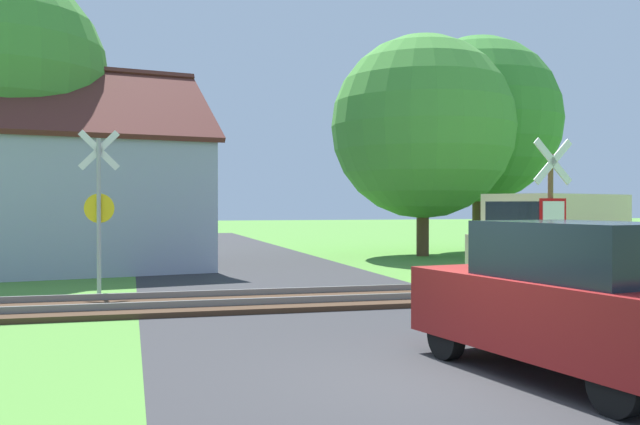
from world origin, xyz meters
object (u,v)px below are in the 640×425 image
Objects in this scene: tree_far at (478,120)px; mail_truck at (555,233)px; stop_sign_near at (551,215)px; crossing_sign_far at (99,202)px; parked_car at (570,300)px; tree_right at (423,127)px; house at (77,199)px.

tree_far is 1.72× the size of mail_truck.
stop_sign_near is 0.90× the size of crossing_sign_far.
parked_car is at bearing 121.57° from mail_truck.
tree_right is 19.64m from parked_car.
tree_far is (14.70, 10.93, 3.49)m from crossing_sign_far.
parked_car is at bearing -53.40° from crossing_sign_far.
mail_truck is at bearing -107.25° from tree_far.
tree_far is at bearing 42.10° from crossing_sign_far.
tree_right is (11.48, 9.20, 2.91)m from crossing_sign_far.
parked_car is (-5.93, -9.33, -0.34)m from mail_truck.
stop_sign_near reaches higher than parked_car.
tree_right reaches higher than mail_truck.
stop_sign_near is 16.97m from tree_far.
stop_sign_near is at bearing -103.28° from tree_right.
mail_truck is (3.11, 4.62, -0.54)m from stop_sign_near.
parked_car is (-2.82, -4.71, -0.89)m from stop_sign_near.
mail_truck is at bearing -90.53° from tree_right.
tree_far is at bearing -119.66° from stop_sign_near.
tree_far reaches higher than mail_truck.
crossing_sign_far is 18.65m from tree_far.
crossing_sign_far is at bearing -143.38° from tree_far.
house is 16.48m from tree_far.
tree_right reaches higher than house.
stop_sign_near is 0.38× the size of tree_right.
mail_truck is at bearing -39.23° from house.
stop_sign_near is at bearing -61.69° from house.
tree_right is 3.70m from tree_far.
tree_right reaches higher than parked_car.
house reaches higher than stop_sign_near.
stop_sign_near is 0.62× the size of mail_truck.
house is 2.00× the size of parked_car.
parked_car is (6.38, -15.93, -1.23)m from house.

